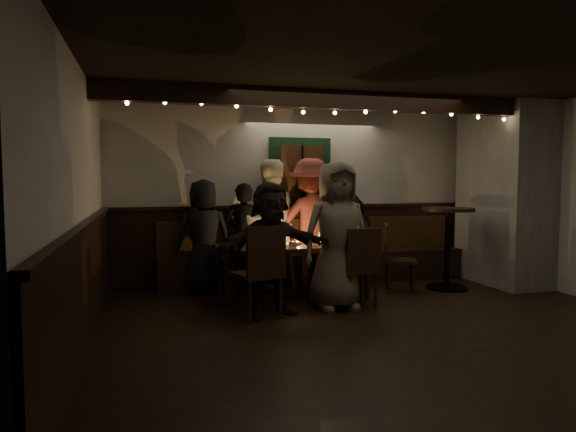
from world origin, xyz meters
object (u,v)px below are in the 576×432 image
object	(u,v)px
person_c	(269,224)
person_e	(339,224)
person_b	(244,236)
person_d	(311,222)
high_top	(448,238)
person_f	(271,249)
chair_end	(394,254)
chair_near_left	(261,266)
dining_table	(292,249)
person_g	(337,235)
person_a	(204,236)
chair_near_right	(359,263)

from	to	relation	value
person_c	person_e	xyz separation A→B (m)	(1.03, -0.06, -0.03)
person_b	person_d	xyz separation A→B (m)	(0.98, 0.02, 0.17)
high_top	person_b	size ratio (longest dim) A/B	0.77
high_top	person_f	xyz separation A→B (m)	(-2.72, -0.73, 0.04)
chair_end	person_f	xyz separation A→B (m)	(-1.91, -0.75, 0.24)
person_c	chair_near_left	bearing A→B (deg)	57.25
person_e	high_top	bearing A→B (deg)	146.58
dining_table	person_d	size ratio (longest dim) A/B	1.06
dining_table	person_g	size ratio (longest dim) A/B	1.11
chair_near_left	person_a	bearing A→B (deg)	106.86
person_f	person_d	bearing A→B (deg)	41.07
dining_table	chair_near_left	world-z (taller)	chair_near_left
chair_near_right	person_f	size ratio (longest dim) A/B	0.64
chair_end	person_d	xyz separation A→B (m)	(-0.97, 0.68, 0.39)
chair_near_right	person_c	size ratio (longest dim) A/B	0.53
dining_table	person_d	bearing A→B (deg)	54.98
chair_near_left	person_d	bearing A→B (deg)	55.34
high_top	person_c	size ratio (longest dim) A/B	0.63
chair_near_right	person_g	world-z (taller)	person_g
chair_end	person_c	world-z (taller)	person_c
person_b	person_g	distance (m)	1.59
chair_near_right	person_b	bearing A→B (deg)	128.51
chair_end	person_g	world-z (taller)	person_g
chair_near_left	chair_end	distance (m)	2.22
dining_table	chair_near_left	distance (m)	1.07
chair_near_right	chair_near_left	bearing A→B (deg)	-173.99
person_a	person_e	distance (m)	1.96
chair_near_right	chair_end	xyz separation A→B (m)	(0.83, 0.74, -0.02)
chair_end	person_c	size ratio (longest dim) A/B	0.51
person_b	person_g	xyz separation A→B (m)	(0.86, -1.33, 0.13)
dining_table	high_top	world-z (taller)	high_top
high_top	person_g	xyz separation A→B (m)	(-1.90, -0.64, 0.16)
person_e	dining_table	bearing A→B (deg)	29.74
person_c	chair_end	bearing A→B (deg)	138.70
chair_near_left	chair_near_right	bearing A→B (deg)	6.01
high_top	person_a	world-z (taller)	person_a
person_g	person_f	bearing A→B (deg)	-177.47
dining_table	person_g	distance (m)	0.79
dining_table	chair_end	xyz separation A→B (m)	(1.44, -0.01, -0.11)
person_a	person_e	bearing A→B (deg)	175.71
person_c	person_g	bearing A→B (deg)	92.99
dining_table	person_f	xyz separation A→B (m)	(-0.47, -0.76, 0.12)
high_top	person_b	xyz separation A→B (m)	(-2.76, 0.69, 0.02)
chair_near_right	person_f	distance (m)	1.10
chair_near_right	high_top	size ratio (longest dim) A/B	0.85
high_top	person_g	size ratio (longest dim) A/B	0.65
person_b	person_d	bearing A→B (deg)	-157.29
chair_near_left	high_top	world-z (taller)	high_top
dining_table	person_a	world-z (taller)	person_a
person_d	chair_end	bearing A→B (deg)	149.48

